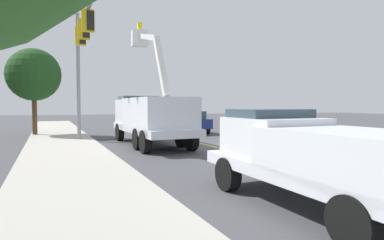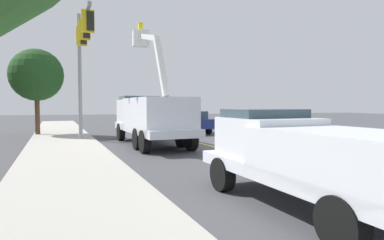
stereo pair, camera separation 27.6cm
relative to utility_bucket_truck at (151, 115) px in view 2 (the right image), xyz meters
The scene contains 10 objects.
ground 4.07m from the utility_bucket_truck, 125.07° to the right, with size 120.00×120.00×0.00m, color #47474C.
sidewalk_far_side 5.29m from the utility_bucket_truck, 127.79° to the left, with size 60.00×3.60×0.12m, color #B2ADA3.
lane_centre_stripe 4.07m from the utility_bucket_truck, 125.07° to the right, with size 50.00×0.16×0.01m, color yellow.
utility_bucket_truck is the anchor object (origin of this frame).
service_pickup_truck 11.85m from the utility_bucket_truck, behind, with size 5.83×2.83×2.06m.
passing_minivan 7.72m from the utility_bucket_truck, 30.52° to the right, with size 5.01×2.52×1.69m.
traffic_cone_mid_front 5.84m from the utility_bucket_truck, 152.03° to the right, with size 0.40×0.40×0.86m.
traffic_cone_mid_rear 4.61m from the utility_bucket_truck, 13.78° to the right, with size 0.40×0.40×0.82m.
traffic_signal_mast 5.06m from the utility_bucket_truck, 74.09° to the left, with size 6.27×1.10×7.55m.
street_tree_right 10.21m from the utility_bucket_truck, 44.36° to the left, with size 3.59×3.59×6.03m.
Camera 2 is at (-15.50, 5.55, 2.17)m, focal length 30.57 mm.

